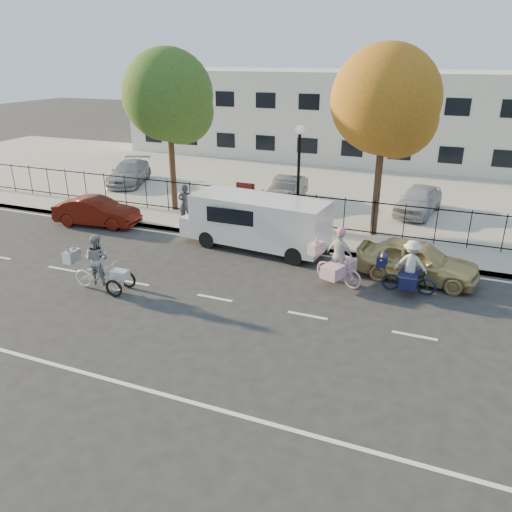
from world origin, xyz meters
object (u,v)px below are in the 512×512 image
at_px(lamppost, 299,160).
at_px(lot_car_d, 418,200).
at_px(gold_sedan, 417,261).
at_px(zebra_trike, 98,269).
at_px(pedestrian, 185,204).
at_px(unicorn_bike, 338,263).
at_px(lot_car_c, 286,190).
at_px(red_sedan, 97,212).
at_px(bull_bike, 409,272).
at_px(lot_car_a, 129,173).
at_px(white_van, 257,221).

bearing_deg(lamppost, lot_car_d, 43.59).
bearing_deg(gold_sedan, lamppost, 64.48).
bearing_deg(zebra_trike, pedestrian, 0.84).
relative_size(unicorn_bike, lot_car_d, 0.52).
bearing_deg(lot_car_c, red_sedan, -139.63).
height_order(bull_bike, lot_car_a, bull_bike).
bearing_deg(zebra_trike, bull_bike, -73.89).
height_order(unicorn_bike, red_sedan, unicorn_bike).
bearing_deg(white_van, lot_car_d, 56.49).
relative_size(unicorn_bike, white_van, 0.34).
bearing_deg(pedestrian, bull_bike, 141.21).
xyz_separation_m(red_sedan, pedestrian, (3.65, 1.42, 0.38)).
xyz_separation_m(bull_bike, white_van, (-5.88, 1.83, 0.42)).
bearing_deg(lot_car_c, pedestrian, -125.03).
bearing_deg(lamppost, unicorn_bike, -57.39).
relative_size(unicorn_bike, red_sedan, 0.54).
relative_size(unicorn_bike, gold_sedan, 0.51).
distance_m(red_sedan, lot_car_c, 9.10).
bearing_deg(zebra_trike, lot_car_d, -40.78).
relative_size(red_sedan, pedestrian, 2.21).
height_order(bull_bike, lot_car_c, bull_bike).
distance_m(red_sedan, pedestrian, 3.94).
bearing_deg(bull_bike, lot_car_d, 2.25).
bearing_deg(bull_bike, red_sedan, 81.18).
distance_m(white_van, pedestrian, 4.20).
bearing_deg(white_van, unicorn_bike, -23.42).
bearing_deg(lamppost, lot_car_c, 114.89).
distance_m(gold_sedan, pedestrian, 10.19).
distance_m(zebra_trike, lot_car_a, 13.84).
relative_size(zebra_trike, lot_car_d, 0.56).
xyz_separation_m(zebra_trike, white_van, (3.32, 5.29, 0.41)).
distance_m(lamppost, unicorn_bike, 5.69).
height_order(unicorn_bike, lot_car_d, unicorn_bike).
relative_size(gold_sedan, lot_car_c, 1.06).
xyz_separation_m(gold_sedan, lot_car_a, (-16.52, 7.23, 0.09)).
height_order(zebra_trike, bull_bike, zebra_trike).
bearing_deg(lot_car_c, bull_bike, -51.83).
distance_m(unicorn_bike, lot_car_c, 9.39).
bearing_deg(gold_sedan, zebra_trike, 121.04).
bearing_deg(zebra_trike, lot_car_c, -16.48).
bearing_deg(lot_car_a, gold_sedan, -42.91).
distance_m(white_van, lot_car_c, 6.23).
height_order(unicorn_bike, white_van, white_van).
xyz_separation_m(zebra_trike, unicorn_bike, (6.99, 3.24, 0.02)).
distance_m(unicorn_bike, white_van, 4.22).
bearing_deg(red_sedan, zebra_trike, -148.36).
relative_size(lot_car_a, lot_car_c, 1.14).
bearing_deg(lot_car_c, zebra_trike, -104.11).
xyz_separation_m(bull_bike, lot_car_d, (-0.49, 8.41, 0.11)).
bearing_deg(bull_bike, lot_car_c, 39.24).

